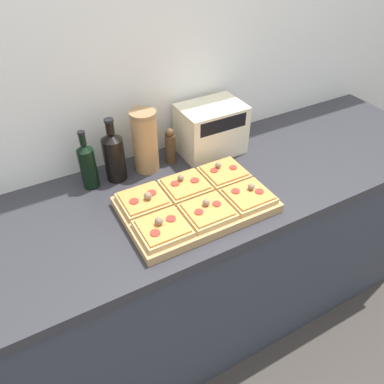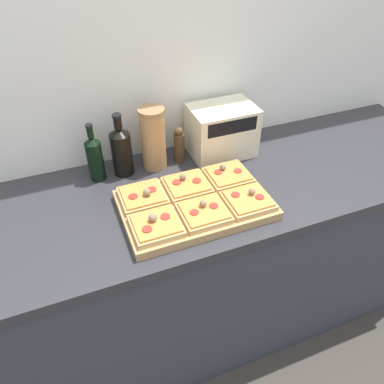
{
  "view_description": "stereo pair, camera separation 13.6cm",
  "coord_description": "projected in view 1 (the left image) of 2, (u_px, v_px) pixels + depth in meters",
  "views": [
    {
      "loc": [
        -0.45,
        -0.68,
        1.82
      ],
      "look_at": [
        0.06,
        0.25,
        0.97
      ],
      "focal_mm": 35.0,
      "sensor_mm": 36.0,
      "label": 1
    },
    {
      "loc": [
        -0.33,
        -0.74,
        1.82
      ],
      "look_at": [
        0.06,
        0.25,
        0.97
      ],
      "focal_mm": 35.0,
      "sensor_mm": 36.0,
      "label": 2
    }
  ],
  "objects": [
    {
      "name": "pizza_slice_front_left",
      "position": [
        163.0,
        228.0,
        1.22
      ],
      "size": [
        0.16,
        0.15,
        0.06
      ],
      "color": "tan",
      "rests_on": "cutting_board"
    },
    {
      "name": "pizza_slice_front_center",
      "position": [
        208.0,
        211.0,
        1.29
      ],
      "size": [
        0.16,
        0.15,
        0.05
      ],
      "color": "tan",
      "rests_on": "cutting_board"
    },
    {
      "name": "grain_jar_tall",
      "position": [
        145.0,
        141.0,
        1.48
      ],
      "size": [
        0.1,
        0.1,
        0.26
      ],
      "color": "#AD7F4C",
      "rests_on": "kitchen_counter"
    },
    {
      "name": "toaster_oven",
      "position": [
        211.0,
        129.0,
        1.61
      ],
      "size": [
        0.29,
        0.19,
        0.22
      ],
      "color": "beige",
      "rests_on": "kitchen_counter"
    },
    {
      "name": "olive_oil_bottle",
      "position": [
        88.0,
        165.0,
        1.41
      ],
      "size": [
        0.06,
        0.06,
        0.24
      ],
      "color": "black",
      "rests_on": "kitchen_counter"
    },
    {
      "name": "pizza_slice_back_center",
      "position": [
        185.0,
        186.0,
        1.4
      ],
      "size": [
        0.16,
        0.15,
        0.05
      ],
      "color": "tan",
      "rests_on": "cutting_board"
    },
    {
      "name": "pizza_slice_back_right",
      "position": [
        224.0,
        173.0,
        1.46
      ],
      "size": [
        0.16,
        0.15,
        0.05
      ],
      "color": "tan",
      "rests_on": "cutting_board"
    },
    {
      "name": "kitchen_counter",
      "position": [
        172.0,
        274.0,
        1.71
      ],
      "size": [
        2.63,
        0.67,
        0.91
      ],
      "color": "#333842",
      "rests_on": "ground_plane"
    },
    {
      "name": "pizza_slice_front_right",
      "position": [
        248.0,
        196.0,
        1.35
      ],
      "size": [
        0.16,
        0.15,
        0.05
      ],
      "color": "tan",
      "rests_on": "cutting_board"
    },
    {
      "name": "ground_plane",
      "position": [
        206.0,
        382.0,
        1.78
      ],
      "size": [
        12.0,
        12.0,
        0.0
      ],
      "primitive_type": "plane",
      "color": "#3D3833"
    },
    {
      "name": "wall_back",
      "position": [
        125.0,
        80.0,
        1.45
      ],
      "size": [
        6.0,
        0.06,
        2.5
      ],
      "color": "silver",
      "rests_on": "ground_plane"
    },
    {
      "name": "wine_bottle",
      "position": [
        114.0,
        155.0,
        1.45
      ],
      "size": [
        0.08,
        0.08,
        0.26
      ],
      "color": "black",
      "rests_on": "kitchen_counter"
    },
    {
      "name": "pizza_slice_back_left",
      "position": [
        143.0,
        200.0,
        1.33
      ],
      "size": [
        0.16,
        0.15,
        0.06
      ],
      "color": "tan",
      "rests_on": "cutting_board"
    },
    {
      "name": "pepper_mill",
      "position": [
        170.0,
        146.0,
        1.56
      ],
      "size": [
        0.04,
        0.04,
        0.16
      ],
      "color": "#47331E",
      "rests_on": "kitchen_counter"
    },
    {
      "name": "cutting_board",
      "position": [
        196.0,
        204.0,
        1.36
      ],
      "size": [
        0.53,
        0.34,
        0.03
      ],
      "primitive_type": "cube",
      "color": "tan",
      "rests_on": "kitchen_counter"
    }
  ]
}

